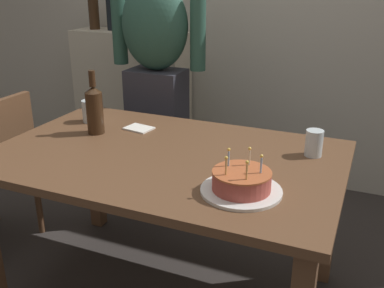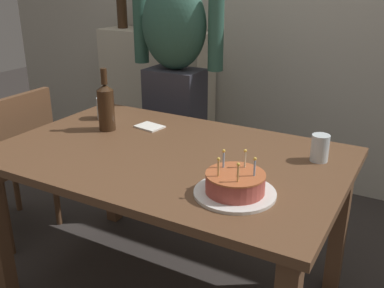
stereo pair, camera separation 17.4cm
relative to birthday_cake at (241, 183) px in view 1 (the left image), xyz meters
name	(u,v)px [view 1 (the left image)]	position (x,y,z in m)	size (l,w,h in m)	color
dining_table	(166,174)	(-0.41, 0.22, -0.13)	(1.50, 0.96, 0.74)	brown
birthday_cake	(241,183)	(0.00, 0.00, 0.00)	(0.29, 0.29, 0.15)	white
water_glass_near	(314,143)	(0.18, 0.44, 0.02)	(0.07, 0.07, 0.11)	silver
water_glass_far	(90,111)	(-0.96, 0.46, 0.02)	(0.08, 0.08, 0.11)	silver
wine_bottle	(95,109)	(-0.83, 0.32, 0.09)	(0.08, 0.08, 0.31)	#382314
napkin_stack	(139,128)	(-0.67, 0.45, -0.03)	(0.13, 0.10, 0.01)	white
person_man_bearded	(156,77)	(-0.85, 0.99, 0.10)	(0.61, 0.27, 1.66)	#33333D
shelf_cabinet	(133,99)	(-1.36, 1.55, -0.23)	(0.88, 0.30, 1.35)	beige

